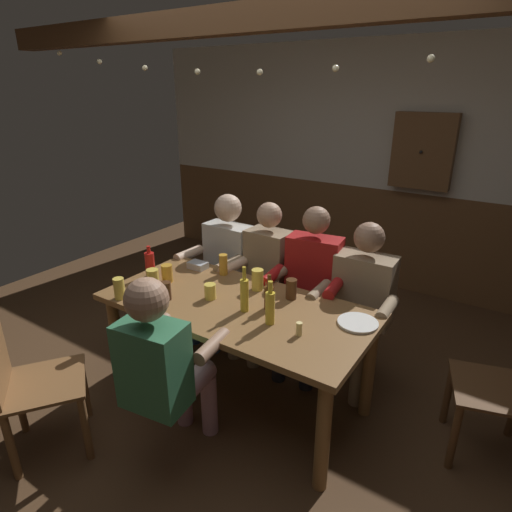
{
  "coord_description": "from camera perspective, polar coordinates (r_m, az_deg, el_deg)",
  "views": [
    {
      "loc": [
        1.46,
        -1.83,
        2.04
      ],
      "look_at": [
        0.0,
        0.39,
        0.99
      ],
      "focal_mm": 30.13,
      "sensor_mm": 36.0,
      "label": 1
    }
  ],
  "objects": [
    {
      "name": "pint_glass_2",
      "position": [
        2.83,
        -6.1,
        -4.69
      ],
      "size": [
        0.08,
        0.08,
        0.1
      ],
      "primitive_type": "cylinder",
      "color": "#E5C64C",
      "rests_on": "dining_table"
    },
    {
      "name": "person_4",
      "position": [
        2.42,
        -12.16,
        -13.8
      ],
      "size": [
        0.52,
        0.56,
        1.19
      ],
      "rotation": [
        0.0,
        0.0,
        0.14
      ],
      "color": "#33724C",
      "rests_on": "ground_plane"
    },
    {
      "name": "plate_0",
      "position": [
        2.61,
        13.37,
        -8.63
      ],
      "size": [
        0.24,
        0.24,
        0.01
      ],
      "primitive_type": "cylinder",
      "color": "white",
      "rests_on": "dining_table"
    },
    {
      "name": "person_1",
      "position": [
        3.39,
        0.98,
        -2.29
      ],
      "size": [
        0.5,
        0.53,
        1.22
      ],
      "rotation": [
        0.0,
        0.0,
        3.1
      ],
      "color": "#997F60",
      "rests_on": "ground_plane"
    },
    {
      "name": "person_2",
      "position": [
        3.2,
        7.12,
        -3.76
      ],
      "size": [
        0.57,
        0.56,
        1.25
      ],
      "rotation": [
        0.0,
        0.0,
        3.27
      ],
      "color": "#AD1919",
      "rests_on": "ground_plane"
    },
    {
      "name": "pint_glass_7",
      "position": [
        3.11,
        -11.72,
        -2.27
      ],
      "size": [
        0.08,
        0.08,
        0.13
      ],
      "primitive_type": "cylinder",
      "color": "gold",
      "rests_on": "dining_table"
    },
    {
      "name": "pint_glass_6",
      "position": [
        2.85,
        -11.82,
        -4.54
      ],
      "size": [
        0.06,
        0.06,
        0.12
      ],
      "primitive_type": "cylinder",
      "color": "#4C2D19",
      "rests_on": "dining_table"
    },
    {
      "name": "ground_plane",
      "position": [
        3.1,
        -4.18,
        -19.61
      ],
      "size": [
        6.44,
        6.44,
        0.0
      ],
      "primitive_type": "plane",
      "color": "#4C331E"
    },
    {
      "name": "back_wall_upper",
      "position": [
        4.68,
        15.93,
        17.45
      ],
      "size": [
        5.36,
        0.12,
        1.43
      ],
      "primitive_type": "cube",
      "color": "beige"
    },
    {
      "name": "person_0",
      "position": [
        3.6,
        -4.34,
        -0.65
      ],
      "size": [
        0.56,
        0.53,
        1.24
      ],
      "rotation": [
        0.0,
        0.0,
        3.11
      ],
      "color": "silver",
      "rests_on": "ground_plane"
    },
    {
      "name": "pint_glass_5",
      "position": [
        3.16,
        -4.36,
        -1.14
      ],
      "size": [
        0.06,
        0.06,
        0.16
      ],
      "primitive_type": "cylinder",
      "color": "gold",
      "rests_on": "dining_table"
    },
    {
      "name": "table_candle",
      "position": [
        2.43,
        5.74,
        -9.61
      ],
      "size": [
        0.04,
        0.04,
        0.08
      ],
      "primitive_type": "cylinder",
      "color": "#F9E08C",
      "rests_on": "dining_table"
    },
    {
      "name": "dining_table",
      "position": [
        2.83,
        -2.69,
        -8.18
      ],
      "size": [
        1.76,
        0.85,
        0.74
      ],
      "color": "brown",
      "rests_on": "ground_plane"
    },
    {
      "name": "bottle_0",
      "position": [
        3.21,
        -13.9,
        -1.05
      ],
      "size": [
        0.07,
        0.07,
        0.24
      ],
      "color": "red",
      "rests_on": "dining_table"
    },
    {
      "name": "bottle_3",
      "position": [
        2.5,
        1.89,
        -6.72
      ],
      "size": [
        0.06,
        0.06,
        0.27
      ],
      "color": "gold",
      "rests_on": "dining_table"
    },
    {
      "name": "chair_empty_near_right",
      "position": [
        2.85,
        -28.06,
        -14.64
      ],
      "size": [
        0.61,
        0.61,
        0.88
      ],
      "rotation": [
        0.0,
        0.0,
        -0.62
      ],
      "color": "brown",
      "rests_on": "ground_plane"
    },
    {
      "name": "pint_glass_0",
      "position": [
        2.81,
        4.71,
        -4.39
      ],
      "size": [
        0.07,
        0.07,
        0.14
      ],
      "primitive_type": "cylinder",
      "color": "#4C2D19",
      "rests_on": "dining_table"
    },
    {
      "name": "chair_empty_near_left",
      "position": [
        2.88,
        30.76,
        -14.82
      ],
      "size": [
        0.54,
        0.54,
        0.88
      ],
      "rotation": [
        0.0,
        0.0,
        -4.44
      ],
      "color": "brown",
      "rests_on": "ground_plane"
    },
    {
      "name": "pint_glass_3",
      "position": [
        2.94,
        -17.71,
        -4.13
      ],
      "size": [
        0.07,
        0.07,
        0.14
      ],
      "primitive_type": "cylinder",
      "color": "#E5C64C",
      "rests_on": "dining_table"
    },
    {
      "name": "back_wall_wainscot",
      "position": [
        4.91,
        14.47,
        2.89
      ],
      "size": [
        5.36,
        0.12,
        1.05
      ],
      "primitive_type": "cube",
      "color": "brown",
      "rests_on": "ground_plane"
    },
    {
      "name": "bottle_2",
      "position": [
        2.67,
        1.74,
        -5.39
      ],
      "size": [
        0.06,
        0.06,
        0.23
      ],
      "color": "#593314",
      "rests_on": "dining_table"
    },
    {
      "name": "pint_glass_1",
      "position": [
        3.01,
        -13.52,
        -3.05
      ],
      "size": [
        0.08,
        0.08,
        0.15
      ],
      "primitive_type": "cylinder",
      "color": "#E5C64C",
      "rests_on": "dining_table"
    },
    {
      "name": "string_lights",
      "position": [
        2.69,
        0.51,
        24.71
      ],
      "size": [
        3.79,
        0.04,
        0.2
      ],
      "color": "#F9EAB2"
    },
    {
      "name": "person_3",
      "position": [
        3.09,
        13.68,
        -5.5
      ],
      "size": [
        0.55,
        0.52,
        1.2
      ],
      "rotation": [
        0.0,
        0.0,
        3.17
      ],
      "color": "#997F60",
      "rests_on": "ground_plane"
    },
    {
      "name": "condiment_caddy",
      "position": [
        3.31,
        -7.74,
        -1.23
      ],
      "size": [
        0.14,
        0.1,
        0.05
      ],
      "primitive_type": "cube",
      "color": "#B2B7BC",
      "rests_on": "dining_table"
    },
    {
      "name": "wall_dart_cabinet",
      "position": [
        4.45,
        21.27,
        12.84
      ],
      "size": [
        0.56,
        0.15,
        0.7
      ],
      "color": "brown"
    },
    {
      "name": "ceiling_beam",
      "position": [
        2.75,
        1.18,
        29.2
      ],
      "size": [
        4.83,
        0.14,
        0.16
      ],
      "primitive_type": "cube",
      "color": "brown"
    },
    {
      "name": "pint_glass_4",
      "position": [
        2.92,
        0.2,
        -3.16
      ],
      "size": [
        0.08,
        0.08,
        0.15
      ],
      "primitive_type": "cylinder",
      "color": "#E5C64C",
      "rests_on": "dining_table"
    },
    {
      "name": "bottle_1",
      "position": [
        2.63,
        -1.55,
        -5.08
      ],
      "size": [
        0.05,
        0.05,
        0.3
      ],
      "color": "gold",
      "rests_on": "dining_table"
    }
  ]
}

